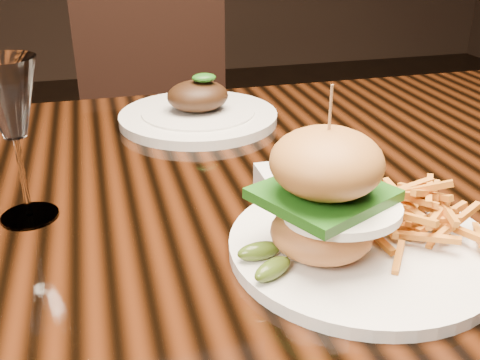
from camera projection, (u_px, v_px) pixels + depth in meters
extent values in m
cube|color=black|center=(230.00, 188.00, 0.85)|extent=(1.60, 0.90, 0.04)
cube|color=black|center=(461.00, 220.00, 1.52)|extent=(0.06, 0.06, 0.71)
cylinder|color=silver|center=(362.00, 247.00, 0.65)|extent=(0.31, 0.31, 0.01)
ellipsoid|color=#A96936|center=(322.00, 232.00, 0.61)|extent=(0.11, 0.11, 0.05)
ellipsoid|color=white|center=(343.00, 212.00, 0.59)|extent=(0.13, 0.10, 0.01)
ellipsoid|color=orange|center=(368.00, 207.00, 0.59)|extent=(0.02, 0.02, 0.01)
cube|color=#216318|center=(324.00, 198.00, 0.60)|extent=(0.17, 0.16, 0.01)
ellipsoid|color=brown|center=(327.00, 162.00, 0.58)|extent=(0.12, 0.12, 0.07)
cylinder|color=#9E734A|center=(329.00, 130.00, 0.56)|extent=(0.00, 0.00, 0.09)
ellipsoid|color=#2C4011|center=(273.00, 269.00, 0.58)|extent=(0.05, 0.04, 0.02)
ellipsoid|color=#2C4011|center=(259.00, 251.00, 0.61)|extent=(0.05, 0.02, 0.02)
cylinder|color=silver|center=(390.00, 238.00, 0.67)|extent=(0.13, 0.13, 0.01)
cube|color=#E8B74B|center=(398.00, 229.00, 0.67)|extent=(0.02, 0.02, 0.01)
cube|color=white|center=(378.00, 227.00, 0.68)|extent=(0.11, 0.02, 0.00)
cube|color=silver|center=(289.00, 184.00, 0.77)|extent=(0.09, 0.09, 0.04)
cylinder|color=white|center=(30.00, 216.00, 0.73)|extent=(0.07, 0.07, 0.00)
cylinder|color=white|center=(23.00, 177.00, 0.70)|extent=(0.01, 0.01, 0.11)
cone|color=white|center=(8.00, 98.00, 0.66)|extent=(0.08, 0.08, 0.10)
cylinder|color=silver|center=(198.00, 117.00, 1.06)|extent=(0.30, 0.30, 0.02)
cylinder|color=silver|center=(198.00, 116.00, 1.05)|extent=(0.21, 0.21, 0.02)
ellipsoid|color=black|center=(198.00, 96.00, 1.04)|extent=(0.11, 0.10, 0.06)
ellipsoid|color=#216318|center=(204.00, 78.00, 1.02)|extent=(0.04, 0.03, 0.02)
cube|color=black|center=(167.00, 157.00, 1.67)|extent=(0.47, 0.47, 0.06)
cube|color=black|center=(152.00, 58.00, 1.74)|extent=(0.46, 0.06, 0.50)
cylinder|color=black|center=(115.00, 265.00, 1.55)|extent=(0.04, 0.04, 0.45)
cylinder|color=black|center=(246.00, 245.00, 1.65)|extent=(0.04, 0.04, 0.45)
cylinder|color=black|center=(105.00, 204.00, 1.88)|extent=(0.04, 0.04, 0.45)
cylinder|color=black|center=(215.00, 190.00, 1.98)|extent=(0.04, 0.04, 0.45)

